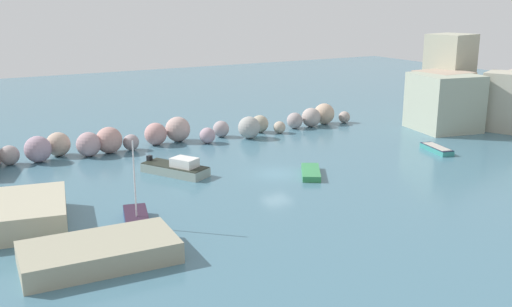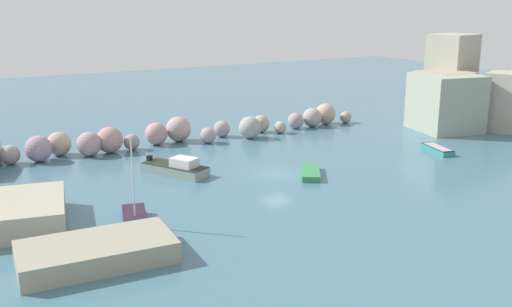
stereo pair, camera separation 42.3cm
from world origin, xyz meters
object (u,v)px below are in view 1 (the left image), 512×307
Objects in this scene: moored_boat_2 at (36,226)px; moored_boat_5 at (48,262)px; moored_boat_4 at (177,168)px; moored_boat_1 at (137,221)px; stone_dock at (99,252)px; moored_boat_0 at (311,172)px; moored_boat_3 at (437,149)px.

moored_boat_2 is 5.94m from moored_boat_5.
moored_boat_1 is at bearing -63.99° from moored_boat_4.
moored_boat_0 is (20.71, 8.28, -0.39)m from stone_dock.
stone_dock is 1.38× the size of moored_boat_4.
moored_boat_4 is (-10.09, 6.01, 0.32)m from moored_boat_0.
moored_boat_1 is (-17.06, -4.06, 0.16)m from moored_boat_0.
moored_boat_5 is at bearing -74.54° from moored_boat_4.
moored_boat_0 is 1.03× the size of moored_boat_3.
moored_boat_1 is 33.03m from moored_boat_3.
moored_boat_4 is (6.97, 10.07, 0.16)m from moored_boat_1.
moored_boat_0 is 0.75× the size of moored_boat_1.
stone_dock is 37.41m from moored_boat_3.
moored_boat_5 is (-23.44, -7.23, -0.02)m from moored_boat_0.
moored_boat_5 is at bearing 158.99° from stone_dock.
moored_boat_4 is (-25.76, 5.61, 0.28)m from moored_boat_3.
moored_boat_5 is (-13.36, -13.24, -0.34)m from moored_boat_4.
moored_boat_0 is 1.62× the size of moored_boat_5.
moored_boat_0 is 17.53m from moored_boat_1.
moored_boat_4 is at bearing -16.19° from moored_boat_2.
moored_boat_2 is at bearing -89.93° from moored_boat_4.
moored_boat_5 is (-2.73, 1.05, -0.41)m from stone_dock.
moored_boat_2 is at bearing 108.77° from stone_dock.
moored_boat_3 is 1.57× the size of moored_boat_5.
moored_boat_1 is 6.63m from moored_boat_2.
moored_boat_2 is 38.79m from moored_boat_3.
moored_boat_3 reaches higher than moored_boat_5.
stone_dock is 22.31m from moored_boat_0.
moored_boat_2 reaches higher than moored_boat_3.
moored_boat_2 reaches higher than moored_boat_0.
moored_boat_1 is at bearing -68.75° from moored_boat_3.
moored_boat_4 reaches higher than moored_boat_0.
moored_boat_3 is (38.76, 1.71, 0.01)m from moored_boat_2.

